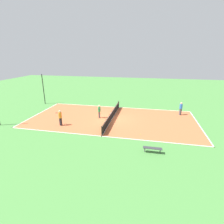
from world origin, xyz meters
The scene contains 12 objects.
ground_plane centered at (0.00, 0.00, 0.00)m, with size 80.00×80.00×0.00m, color #47843D.
court_surface centered at (0.00, 0.00, 0.01)m, with size 10.12×20.40×0.02m.
tennis_net centered at (0.00, 0.00, 0.54)m, with size 9.92×0.10×1.02m.
bench centered at (-7.03, -4.86, 0.39)m, with size 0.36×1.54×0.45m.
player_far_green centered at (-0.06, 1.62, 0.99)m, with size 0.99×0.58×1.69m.
player_near_blue centered at (3.24, -8.55, 1.02)m, with size 0.48×0.48×1.73m.
player_center_orange centered at (-3.28, 5.23, 1.06)m, with size 0.70×0.98×1.80m.
tennis_ball_right_alley centered at (2.86, -9.68, 0.06)m, with size 0.07×0.07×0.07m, color #CCE033.
tennis_ball_near_net centered at (1.69, 1.91, 0.06)m, with size 0.07×0.07×0.07m, color #CCE033.
tennis_ball_left_sideline centered at (-3.86, -3.70, 0.06)m, with size 0.07×0.07×0.07m, color #CCE033.
tennis_ball_far_baseline centered at (0.13, 9.42, 0.06)m, with size 0.07×0.07×0.07m, color #CCE033.
fence_post_back_right centered at (4.61, 12.11, 2.38)m, with size 0.12×0.12×4.76m.
Camera 1 is at (-20.00, -4.20, 7.73)m, focal length 28.00 mm.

